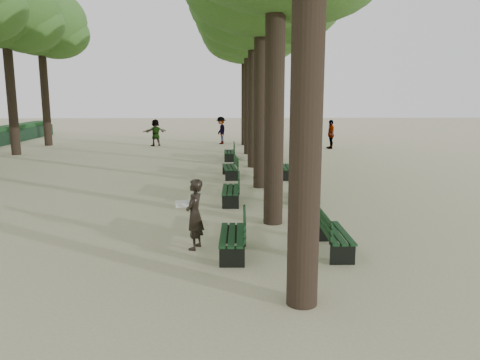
{
  "coord_description": "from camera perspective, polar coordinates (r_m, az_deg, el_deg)",
  "views": [
    {
      "loc": [
        0.26,
        -9.33,
        3.47
      ],
      "look_at": [
        0.6,
        3.0,
        1.2
      ],
      "focal_mm": 35.0,
      "sensor_mm": 36.0,
      "label": 1
    }
  ],
  "objects": [
    {
      "name": "bench_left_3",
      "position": [
        24.95,
        -1.32,
        3.07
      ],
      "size": [
        0.57,
        1.8,
        0.92
      ],
      "color": "black",
      "rests_on": "ground"
    },
    {
      "name": "man_with_map",
      "position": [
        10.59,
        -5.56,
        -4.18
      ],
      "size": [
        0.69,
        0.71,
        1.61
      ],
      "color": "black",
      "rests_on": "ground"
    },
    {
      "name": "bench_right_2",
      "position": [
        19.77,
        5.34,
        1.08
      ],
      "size": [
        0.62,
        1.82,
        0.92
      ],
      "color": "black",
      "rests_on": "ground"
    },
    {
      "name": "pedestrian_c",
      "position": [
        30.71,
        11.0,
        5.49
      ],
      "size": [
        0.4,
        1.09,
        1.85
      ],
      "primitive_type": "imported",
      "rotation": [
        0.0,
        0.0,
        4.74
      ],
      "color": "#262628",
      "rests_on": "ground"
    },
    {
      "name": "bench_right_1",
      "position": [
        15.65,
        7.18,
        -1.44
      ],
      "size": [
        0.81,
        1.86,
        0.92
      ],
      "color": "black",
      "rests_on": "ground"
    },
    {
      "name": "tree_far_5",
      "position": [
        34.89,
        -23.24,
        17.32
      ],
      "size": [
        6.0,
        6.0,
        10.45
      ],
      "color": "#33261C",
      "rests_on": "ground"
    },
    {
      "name": "ground",
      "position": [
        9.96,
        -3.03,
        -9.98
      ],
      "size": [
        120.0,
        120.0,
        0.0
      ],
      "primitive_type": "plane",
      "color": "#BBB78E",
      "rests_on": "ground"
    },
    {
      "name": "pedestrian_e",
      "position": [
        32.4,
        -10.26,
        5.72
      ],
      "size": [
        1.62,
        1.17,
        1.8
      ],
      "primitive_type": "imported",
      "rotation": [
        0.0,
        0.0,
        3.68
      ],
      "color": "#262628",
      "rests_on": "ground"
    },
    {
      "name": "bench_left_0",
      "position": [
        10.32,
        -0.92,
        -7.63
      ],
      "size": [
        0.62,
        1.82,
        0.92
      ],
      "color": "black",
      "rests_on": "ground"
    },
    {
      "name": "pedestrian_b",
      "position": [
        33.06,
        -2.33,
        6.06
      ],
      "size": [
        0.69,
        1.29,
        1.91
      ],
      "primitive_type": "imported",
      "rotation": [
        0.0,
        0.0,
        4.97
      ],
      "color": "#262628",
      "rests_on": "ground"
    },
    {
      "name": "bench_left_2",
      "position": [
        19.69,
        -1.24,
        1.08
      ],
      "size": [
        0.71,
        1.84,
        0.92
      ],
      "color": "black",
      "rests_on": "ground"
    },
    {
      "name": "tree_central_3",
      "position": [
        22.75,
        1.69,
        21.02
      ],
      "size": [
        6.0,
        6.0,
        9.95
      ],
      "color": "#33261C",
      "rests_on": "ground"
    },
    {
      "name": "tree_central_5",
      "position": [
        32.62,
        0.65,
        17.8
      ],
      "size": [
        6.0,
        6.0,
        9.95
      ],
      "color": "#33261C",
      "rests_on": "ground"
    },
    {
      "name": "tree_far_4",
      "position": [
        30.32,
        -26.85,
        18.23
      ],
      "size": [
        6.0,
        6.0,
        10.45
      ],
      "color": "#33261C",
      "rests_on": "ground"
    },
    {
      "name": "tree_central_4",
      "position": [
        27.67,
        1.07,
        19.12
      ],
      "size": [
        6.0,
        6.0,
        9.95
      ],
      "color": "#33261C",
      "rests_on": "ground"
    },
    {
      "name": "bench_right_3",
      "position": [
        24.69,
        3.96,
        2.97
      ],
      "size": [
        0.69,
        1.83,
        0.92
      ],
      "color": "black",
      "rests_on": "ground"
    },
    {
      "name": "bench_left_1",
      "position": [
        15.09,
        -1.14,
        -1.81
      ],
      "size": [
        0.61,
        1.81,
        0.92
      ],
      "color": "black",
      "rests_on": "ground"
    },
    {
      "name": "bench_right_0",
      "position": [
        10.67,
        11.44,
        -7.23
      ],
      "size": [
        0.58,
        1.8,
        0.92
      ],
      "color": "black",
      "rests_on": "ground"
    }
  ]
}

